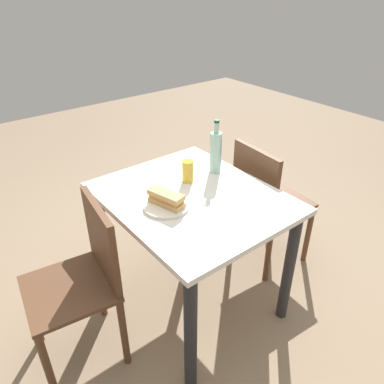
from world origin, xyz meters
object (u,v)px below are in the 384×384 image
knife_near (171,199)px  beer_glass (188,171)px  baguette_sandwich_near (166,198)px  water_bottle (216,152)px  dining_table (192,217)px  chair_near (85,276)px  chair_far (264,199)px  plate_near (167,206)px

knife_near → beer_glass: beer_glass is taller
baguette_sandwich_near → beer_glass: bearing=120.4°
water_bottle → beer_glass: size_ratio=2.55×
dining_table → chair_near: chair_near is taller
water_bottle → baguette_sandwich_near: bearing=-72.6°
dining_table → chair_far: bearing=90.8°
plate_near → chair_far: bearing=91.3°
dining_table → knife_near: 0.19m
water_bottle → chair_near: bearing=-85.9°
dining_table → chair_far: (-0.01, 0.59, -0.12)m
baguette_sandwich_near → water_bottle: (-0.14, 0.43, 0.08)m
dining_table → plate_near: plate_near is taller
beer_glass → dining_table: bearing=-29.5°
chair_near → baguette_sandwich_near: bearing=80.1°
chair_far → baguette_sandwich_near: bearing=-88.7°
chair_far → knife_near: size_ratio=4.95×
dining_table → water_bottle: bearing=115.3°
plate_near → knife_near: bearing=118.0°
baguette_sandwich_near → knife_near: size_ratio=1.12×
dining_table → knife_near: (-0.02, -0.12, 0.15)m
dining_table → chair_near: bearing=-96.3°
chair_near → water_bottle: (-0.06, 0.86, 0.38)m
chair_far → water_bottle: (-0.12, -0.33, 0.38)m
chair_far → knife_near: bearing=-90.6°
baguette_sandwich_near → beer_glass: 0.28m
baguette_sandwich_near → knife_near: baguette_sandwich_near is taller
water_bottle → beer_glass: bearing=-91.5°
baguette_sandwich_near → chair_far: bearing=91.3°
baguette_sandwich_near → plate_near: bearing=-93.6°
chair_near → knife_near: bearing=83.9°
plate_near → beer_glass: beer_glass is taller
dining_table → baguette_sandwich_near: size_ratio=4.91×
knife_near → beer_glass: bearing=120.9°
dining_table → water_bottle: water_bottle is taller
knife_near → water_bottle: size_ratio=0.56×
chair_far → baguette_sandwich_near: size_ratio=4.43×
plate_near → water_bottle: 0.47m
plate_near → beer_glass: size_ratio=1.87×
plate_near → dining_table: bearing=93.1°
baguette_sandwich_near → dining_table: bearing=93.1°
knife_near → beer_glass: (-0.12, 0.19, 0.04)m
dining_table → plate_near: bearing=-86.9°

